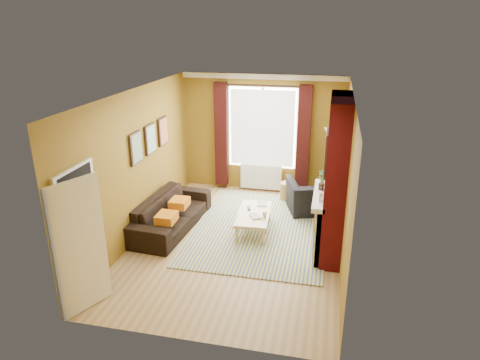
% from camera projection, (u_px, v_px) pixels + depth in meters
% --- Properties ---
extents(ground, '(5.50, 5.50, 0.00)m').
position_uv_depth(ground, '(237.00, 241.00, 8.11)').
color(ground, olive).
rests_on(ground, ground).
extents(room_walls, '(3.82, 5.54, 2.83)m').
position_uv_depth(room_walls, '(275.00, 170.00, 7.75)').
color(room_walls, brown).
rests_on(room_walls, ground).
extents(striped_rug, '(2.62, 3.61, 0.02)m').
position_uv_depth(striped_rug, '(261.00, 228.00, 8.62)').
color(striped_rug, '#334E8C').
rests_on(striped_rug, ground).
extents(sofa, '(1.05, 2.30, 0.65)m').
position_uv_depth(sofa, '(171.00, 213.00, 8.54)').
color(sofa, black).
rests_on(sofa, ground).
extents(armchair, '(1.35, 1.26, 0.72)m').
position_uv_depth(armchair, '(314.00, 197.00, 9.23)').
color(armchair, black).
rests_on(armchair, ground).
extents(coffee_table, '(0.68, 1.26, 0.41)m').
position_uv_depth(coffee_table, '(254.00, 215.00, 8.35)').
color(coffee_table, '#D6B47B').
rests_on(coffee_table, ground).
extents(wicker_stool, '(0.36, 0.36, 0.41)m').
position_uv_depth(wicker_stool, '(287.00, 191.00, 9.94)').
color(wicker_stool, olive).
rests_on(wicker_stool, ground).
extents(floor_lamp, '(0.27, 0.27, 1.71)m').
position_uv_depth(floor_lamp, '(328.00, 144.00, 9.52)').
color(floor_lamp, black).
rests_on(floor_lamp, ground).
extents(book_a, '(0.29, 0.32, 0.02)m').
position_uv_depth(book_a, '(251.00, 217.00, 8.13)').
color(book_a, '#999999').
rests_on(book_a, coffee_table).
extents(book_b, '(0.22, 0.28, 0.02)m').
position_uv_depth(book_b, '(258.00, 203.00, 8.73)').
color(book_b, '#999999').
rests_on(book_b, coffee_table).
extents(mug, '(0.12, 0.12, 0.09)m').
position_uv_depth(mug, '(265.00, 215.00, 8.15)').
color(mug, '#999999').
rests_on(mug, coffee_table).
extents(tv_remote, '(0.10, 0.18, 0.02)m').
position_uv_depth(tv_remote, '(249.00, 208.00, 8.51)').
color(tv_remote, '#27272A').
rests_on(tv_remote, coffee_table).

